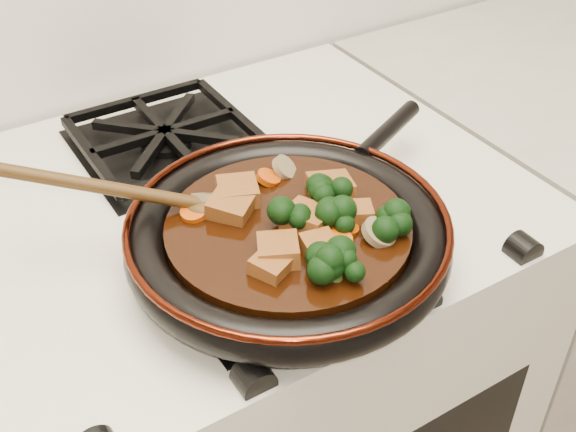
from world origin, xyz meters
TOP-DOWN VIEW (x-y plane):
  - stove at (0.00, 1.69)m, footprint 0.76×0.60m
  - burner_grate_front at (0.00, 1.55)m, footprint 0.23×0.23m
  - burner_grate_back at (0.00, 1.83)m, footprint 0.23×0.23m
  - skillet at (0.01, 1.53)m, footprint 0.45×0.35m
  - braising_sauce at (0.01, 1.53)m, footprint 0.26×0.26m
  - tofu_cube_0 at (-0.03, 1.58)m, footprint 0.06×0.06m
  - tofu_cube_1 at (-0.01, 1.60)m, footprint 0.06×0.06m
  - tofu_cube_2 at (0.03, 1.52)m, footprint 0.06×0.06m
  - tofu_cube_3 at (-0.04, 1.48)m, footprint 0.05×0.05m
  - tofu_cube_4 at (-0.02, 1.49)m, footprint 0.06×0.06m
  - tofu_cube_5 at (0.08, 1.50)m, footprint 0.04×0.04m
  - tofu_cube_6 at (0.02, 1.48)m, footprint 0.04×0.04m
  - tofu_cube_7 at (0.08, 1.55)m, footprint 0.06×0.06m
  - broccoli_floret_0 at (0.07, 1.54)m, footprint 0.08×0.09m
  - broccoli_floret_1 at (0.01, 1.44)m, footprint 0.08×0.08m
  - broccoli_floret_2 at (0.06, 1.50)m, footprint 0.08×0.08m
  - broccoli_floret_3 at (0.01, 1.45)m, footprint 0.09×0.09m
  - broccoli_floret_4 at (0.01, 1.53)m, footprint 0.09×0.08m
  - broccoli_floret_5 at (0.10, 1.46)m, footprint 0.09×0.09m
  - carrot_coin_0 at (0.04, 1.61)m, footprint 0.03×0.03m
  - carrot_coin_1 at (0.06, 1.49)m, footprint 0.03×0.03m
  - carrot_coin_2 at (0.08, 1.54)m, footprint 0.03×0.03m
  - carrot_coin_3 at (-0.07, 1.60)m, footprint 0.03×0.03m
  - carrot_coin_4 at (0.04, 1.48)m, footprint 0.03×0.03m
  - carrot_coin_5 at (0.04, 1.49)m, footprint 0.03×0.03m
  - mushroom_slice_0 at (-0.04, 1.61)m, footprint 0.05×0.05m
  - mushroom_slice_1 at (0.08, 1.46)m, footprint 0.05×0.05m
  - mushroom_slice_2 at (0.06, 1.62)m, footprint 0.04×0.04m
  - wooden_spoon at (-0.10, 1.63)m, footprint 0.14×0.09m

SIDE VIEW (x-z plane):
  - stove at x=0.00m, z-range 0.00..0.90m
  - burner_grate_front at x=0.00m, z-range 0.90..0.93m
  - burner_grate_back at x=0.00m, z-range 0.90..0.93m
  - skillet at x=0.01m, z-range 0.92..0.97m
  - braising_sauce at x=0.01m, z-range 0.94..0.96m
  - carrot_coin_0 at x=0.04m, z-range 0.95..0.97m
  - carrot_coin_1 at x=0.06m, z-range 0.95..0.97m
  - carrot_coin_2 at x=0.08m, z-range 0.96..0.97m
  - carrot_coin_3 at x=-0.07m, z-range 0.96..0.97m
  - carrot_coin_4 at x=0.04m, z-range 0.96..0.97m
  - carrot_coin_5 at x=0.04m, z-range 0.96..0.97m
  - mushroom_slice_0 at x=-0.04m, z-range 0.95..0.98m
  - mushroom_slice_1 at x=0.08m, z-range 0.95..0.98m
  - mushroom_slice_2 at x=0.06m, z-range 0.95..0.98m
  - tofu_cube_5 at x=0.08m, z-range 0.96..0.98m
  - tofu_cube_6 at x=0.02m, z-range 0.96..0.98m
  - tofu_cube_3 at x=-0.04m, z-range 0.96..0.98m
  - tofu_cube_4 at x=-0.02m, z-range 0.95..0.98m
  - tofu_cube_2 at x=0.03m, z-range 0.95..0.98m
  - tofu_cube_1 at x=-0.01m, z-range 0.96..0.98m
  - tofu_cube_7 at x=0.08m, z-range 0.95..0.98m
  - tofu_cube_0 at x=-0.03m, z-range 0.95..0.98m
  - broccoli_floret_0 at x=0.07m, z-range 0.94..1.00m
  - broccoli_floret_5 at x=0.10m, z-range 0.94..1.00m
  - broccoli_floret_4 at x=0.01m, z-range 0.94..1.01m
  - broccoli_floret_1 at x=0.01m, z-range 0.94..1.01m
  - broccoli_floret_2 at x=0.06m, z-range 0.94..1.00m
  - broccoli_floret_3 at x=0.01m, z-range 0.94..1.01m
  - wooden_spoon at x=-0.10m, z-range 0.87..1.10m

